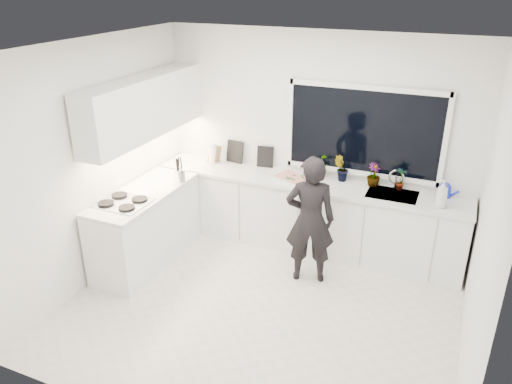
% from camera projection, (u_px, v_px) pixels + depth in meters
% --- Properties ---
extents(floor, '(4.00, 3.50, 0.02)m').
position_uv_depth(floor, '(261.00, 308.00, 5.37)').
color(floor, beige).
rests_on(floor, ground).
extents(wall_back, '(4.00, 0.02, 2.70)m').
position_uv_depth(wall_back, '(316.00, 140.00, 6.29)').
color(wall_back, white).
rests_on(wall_back, ground).
extents(wall_left, '(0.02, 3.50, 2.70)m').
position_uv_depth(wall_left, '(95.00, 163.00, 5.54)').
color(wall_left, white).
rests_on(wall_left, ground).
extents(wall_right, '(0.02, 3.50, 2.70)m').
position_uv_depth(wall_right, '(488.00, 232.00, 4.09)').
color(wall_right, white).
rests_on(wall_right, ground).
extents(ceiling, '(4.00, 3.50, 0.02)m').
position_uv_depth(ceiling, '(263.00, 47.00, 4.26)').
color(ceiling, white).
rests_on(ceiling, wall_back).
extents(window, '(1.80, 0.02, 1.00)m').
position_uv_depth(window, '(364.00, 131.00, 5.97)').
color(window, black).
rests_on(window, wall_back).
extents(base_cabinets_back, '(3.92, 0.58, 0.88)m').
position_uv_depth(base_cabinets_back, '(305.00, 215.00, 6.40)').
color(base_cabinets_back, white).
rests_on(base_cabinets_back, floor).
extents(base_cabinets_left, '(0.58, 1.60, 0.88)m').
position_uv_depth(base_cabinets_left, '(147.00, 228.00, 6.08)').
color(base_cabinets_left, white).
rests_on(base_cabinets_left, floor).
extents(countertop_back, '(3.94, 0.62, 0.04)m').
position_uv_depth(countertop_back, '(306.00, 182.00, 6.21)').
color(countertop_back, silver).
rests_on(countertop_back, base_cabinets_back).
extents(countertop_left, '(0.62, 1.60, 0.04)m').
position_uv_depth(countertop_left, '(143.00, 193.00, 5.90)').
color(countertop_left, silver).
rests_on(countertop_left, base_cabinets_left).
extents(upper_cabinets, '(0.34, 2.10, 0.70)m').
position_uv_depth(upper_cabinets, '(145.00, 107.00, 5.85)').
color(upper_cabinets, white).
rests_on(upper_cabinets, wall_left).
extents(sink, '(0.58, 0.42, 0.14)m').
position_uv_depth(sink, '(392.00, 198.00, 5.85)').
color(sink, silver).
rests_on(sink, countertop_back).
extents(faucet, '(0.03, 0.03, 0.22)m').
position_uv_depth(faucet, '(396.00, 179.00, 5.95)').
color(faucet, silver).
rests_on(faucet, countertop_back).
extents(stovetop, '(0.56, 0.48, 0.03)m').
position_uv_depth(stovetop, '(123.00, 202.00, 5.60)').
color(stovetop, black).
rests_on(stovetop, countertop_left).
extents(person, '(0.64, 0.52, 1.52)m').
position_uv_depth(person, '(310.00, 220.00, 5.57)').
color(person, black).
rests_on(person, floor).
extents(pizza_tray, '(0.50, 0.44, 0.03)m').
position_uv_depth(pizza_tray, '(292.00, 178.00, 6.24)').
color(pizza_tray, silver).
rests_on(pizza_tray, countertop_back).
extents(pizza, '(0.46, 0.39, 0.01)m').
position_uv_depth(pizza, '(292.00, 177.00, 6.24)').
color(pizza, '#D4451C').
rests_on(pizza, pizza_tray).
extents(watering_can, '(0.17, 0.17, 0.13)m').
position_uv_depth(watering_can, '(444.00, 192.00, 5.74)').
color(watering_can, '#1526C7').
rests_on(watering_can, countertop_back).
extents(paper_towel_roll, '(0.11, 0.11, 0.26)m').
position_uv_depth(paper_towel_roll, '(213.00, 154.00, 6.73)').
color(paper_towel_roll, white).
rests_on(paper_towel_roll, countertop_back).
extents(knife_block, '(0.15, 0.13, 0.22)m').
position_uv_depth(knife_block, '(215.00, 154.00, 6.77)').
color(knife_block, '#9E7249').
rests_on(knife_block, countertop_back).
extents(utensil_crock, '(0.16, 0.16, 0.16)m').
position_uv_depth(utensil_crock, '(180.00, 175.00, 6.15)').
color(utensil_crock, silver).
rests_on(utensil_crock, countertop_left).
extents(picture_frame_large, '(0.22, 0.05, 0.28)m').
position_uv_depth(picture_frame_large, '(265.00, 157.00, 6.59)').
color(picture_frame_large, black).
rests_on(picture_frame_large, countertop_back).
extents(picture_frame_small, '(0.25, 0.06, 0.30)m').
position_uv_depth(picture_frame_small, '(235.00, 152.00, 6.75)').
color(picture_frame_small, black).
rests_on(picture_frame_small, countertop_back).
extents(herb_plants, '(1.25, 0.32, 0.32)m').
position_uv_depth(herb_plants, '(346.00, 171.00, 6.12)').
color(herb_plants, '#26662D').
rests_on(herb_plants, countertop_back).
extents(soap_bottles, '(0.13, 0.13, 0.32)m').
position_uv_depth(soap_bottles, '(442.00, 195.00, 5.45)').
color(soap_bottles, '#D8BF66').
rests_on(soap_bottles, countertop_back).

